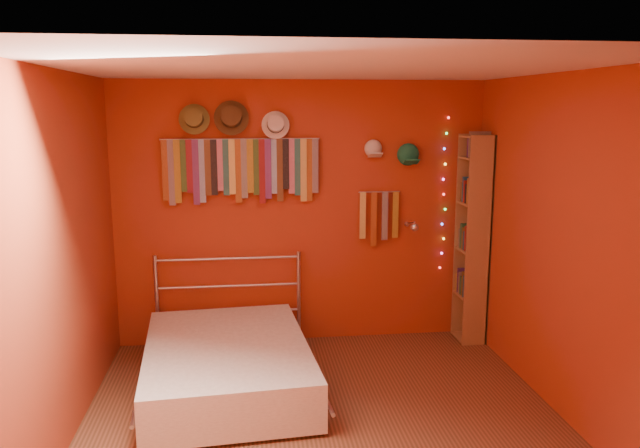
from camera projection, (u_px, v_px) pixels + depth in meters
name	position (u px, v px, depth m)	size (l,w,h in m)	color
ground	(325.00, 427.00, 4.46)	(3.50, 3.50, 0.00)	#51311B
back_wall	(302.00, 214.00, 5.93)	(3.50, 0.02, 2.50)	#933D17
right_wall	(569.00, 250.00, 4.44)	(0.02, 3.50, 2.50)	#933D17
left_wall	(57.00, 265.00, 4.02)	(0.02, 3.50, 2.50)	#933D17
ceiling	(326.00, 67.00, 3.99)	(3.50, 3.50, 0.02)	white
tie_rack	(241.00, 167.00, 5.72)	(1.45, 0.03, 0.60)	#B5B5BA
small_tie_rack	(379.00, 215.00, 5.96)	(0.40, 0.03, 0.53)	#B5B5BA
fedora_olive	(194.00, 118.00, 5.56)	(0.28, 0.15, 0.27)	brown
fedora_brown	(231.00, 117.00, 5.59)	(0.32, 0.17, 0.31)	#4C351B
fedora_white	(276.00, 124.00, 5.66)	(0.26, 0.14, 0.25)	silver
cap_white	(373.00, 149.00, 5.85)	(0.17, 0.22, 0.17)	white
cap_green	(408.00, 155.00, 5.90)	(0.19, 0.24, 0.19)	#1A7550
fairy_lights	(444.00, 194.00, 6.03)	(0.06, 0.02, 1.49)	#FF3333
reading_lamp	(413.00, 226.00, 5.82)	(0.08, 0.33, 0.10)	#B5B5BA
bookshelf	(476.00, 238.00, 5.96)	(0.25, 0.34, 2.00)	olive
bed	(227.00, 364.00, 5.02)	(1.50, 1.92, 0.90)	#B5B5BA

